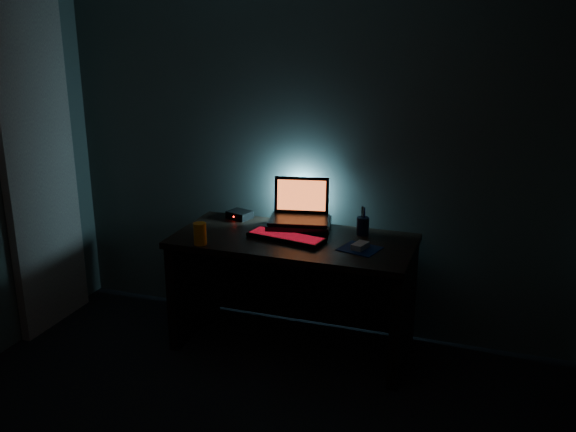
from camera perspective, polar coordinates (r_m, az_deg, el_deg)
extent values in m
cube|color=#495450|center=(4.22, 2.15, 6.06)|extent=(3.50, 0.00, 2.50)
cube|color=black|center=(4.01, 0.47, -2.25)|extent=(1.50, 0.70, 0.04)
cube|color=black|center=(4.41, -8.36, -5.80)|extent=(0.06, 0.64, 0.71)
cube|color=black|center=(4.01, 10.23, -8.40)|extent=(0.06, 0.64, 0.71)
cube|color=black|center=(4.44, 1.83, -5.45)|extent=(1.38, 0.02, 0.65)
cube|color=beige|center=(4.56, -21.26, 4.45)|extent=(0.06, 0.65, 2.30)
cube|color=black|center=(4.15, 1.00, -0.83)|extent=(0.45, 0.37, 0.06)
cube|color=black|center=(4.14, 1.00, -0.32)|extent=(0.42, 0.33, 0.02)
cube|color=black|center=(4.23, 1.22, 1.88)|extent=(0.36, 0.12, 0.24)
cube|color=#F15119|center=(4.22, 1.21, 1.85)|extent=(0.32, 0.09, 0.20)
cube|color=black|center=(3.98, -0.16, -1.91)|extent=(0.51, 0.24, 0.03)
cube|color=red|center=(3.97, -0.16, -1.71)|extent=(0.48, 0.22, 0.00)
cube|color=#0B2150|center=(3.85, 6.42, -2.91)|extent=(0.26, 0.25, 0.00)
cube|color=#99999E|center=(3.84, 6.43, -2.65)|extent=(0.09, 0.13, 0.03)
cylinder|color=black|center=(4.08, 6.66, -0.89)|extent=(0.09, 0.09, 0.11)
cylinder|color=orange|center=(3.91, -7.83, -1.57)|extent=(0.09, 0.09, 0.14)
cube|color=black|center=(4.40, -4.32, 0.12)|extent=(0.18, 0.16, 0.05)
sphere|color=#FF0C07|center=(4.36, -4.85, -0.07)|extent=(0.01, 0.01, 0.01)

